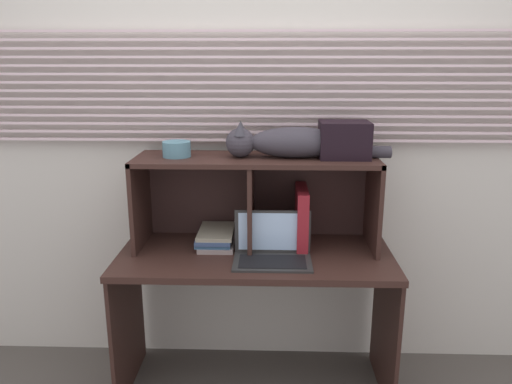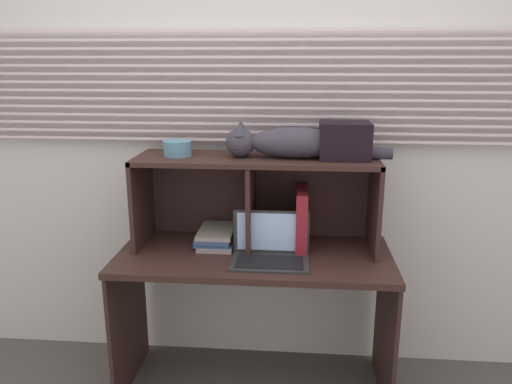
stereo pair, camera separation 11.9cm
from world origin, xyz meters
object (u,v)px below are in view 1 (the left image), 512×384
cat (288,142)px  laptop (272,250)px  book_stack (216,237)px  storage_box (344,140)px  binder_upright (301,217)px  small_basket (177,149)px

cat → laptop: size_ratio=2.18×
book_stack → storage_box: storage_box is taller
laptop → storage_box: size_ratio=1.53×
cat → binder_upright: (0.07, 0.00, -0.36)m
storage_box → cat: bearing=180.0°
binder_upright → book_stack: binder_upright is taller
book_stack → cat: bearing=-0.1°
cat → small_basket: cat is taller
small_basket → storage_box: (0.77, 0.00, 0.05)m
binder_upright → laptop: bearing=-127.9°
cat → small_basket: 0.51m
binder_upright → storage_box: (0.18, 0.00, 0.37)m
cat → book_stack: bearing=179.9°
small_basket → laptop: bearing=-21.6°
binder_upright → small_basket: bearing=180.0°
binder_upright → book_stack: (-0.41, 0.00, -0.11)m
cat → small_basket: size_ratio=5.83×
storage_box → laptop: bearing=-151.3°
cat → laptop: bearing=-110.3°
storage_box → binder_upright: bearing=180.0°
small_basket → binder_upright: bearing=0.0°
book_stack → small_basket: size_ratio=2.03×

